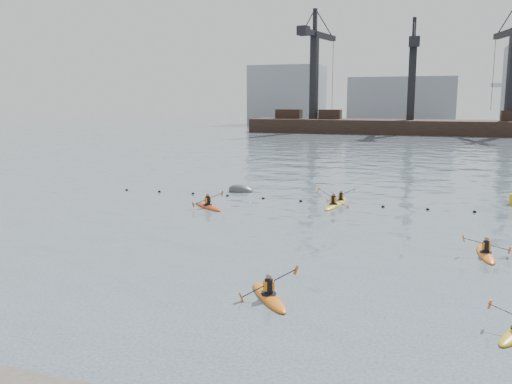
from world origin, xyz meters
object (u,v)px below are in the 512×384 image
kayaker_3 (333,205)px  kayaker_4 (486,254)px  kayaker_0 (269,296)px  mooring_buoy (242,192)px  kayaker_2 (208,206)px  kayaker_5 (341,201)px

kayaker_3 → kayaker_4: kayaker_3 is taller
kayaker_0 → mooring_buoy: 24.37m
kayaker_0 → kayaker_2: bearing=85.1°
kayaker_3 → kayaker_5: size_ratio=1.13×
kayaker_0 → kayaker_2: kayaker_0 is taller
kayaker_3 → kayaker_5: kayaker_3 is taller
kayaker_2 → kayaker_5: (8.43, 5.09, -0.01)m
kayaker_2 → kayaker_3: bearing=-29.9°
kayaker_4 → mooring_buoy: (-17.78, 13.44, -0.10)m
kayaker_3 → mooring_buoy: 9.20m
kayaker_3 → kayaker_2: bearing=-153.0°
kayaker_4 → kayaker_3: bearing=-52.3°
kayaker_0 → kayaker_2: (-9.50, 15.37, 0.00)m
kayaker_2 → mooring_buoy: (-0.13, 7.02, -0.11)m
kayaker_4 → kayaker_5: (-9.22, 11.51, -0.01)m
mooring_buoy → kayaker_4: bearing=-37.1°
kayaker_2 → kayaker_3: kayaker_3 is taller
kayaker_2 → kayaker_0: bearing=-109.6°
kayaker_3 → kayaker_4: bearing=-40.2°
kayaker_4 → kayaker_5: 14.75m
kayaker_3 → kayaker_0: bearing=-80.6°
kayaker_3 → mooring_buoy: kayaker_3 is taller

